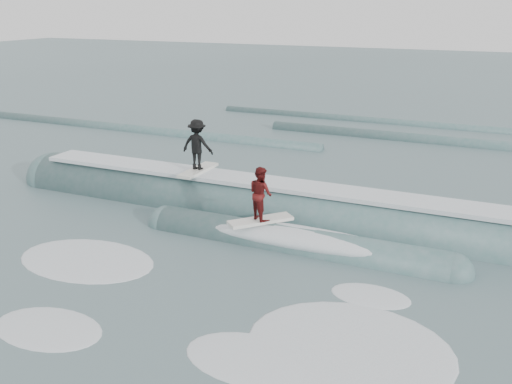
% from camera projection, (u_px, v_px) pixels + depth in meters
% --- Properties ---
extents(ground, '(160.00, 160.00, 0.00)m').
position_uv_depth(ground, '(198.00, 271.00, 15.45)').
color(ground, '#40595E').
rests_on(ground, ground).
extents(breaking_wave, '(21.11, 3.91, 2.25)m').
position_uv_depth(breaking_wave, '(272.00, 218.00, 19.18)').
color(breaking_wave, '#3A6261').
rests_on(breaking_wave, ground).
extents(surfer_black, '(1.17, 2.01, 1.88)m').
position_uv_depth(surfer_black, '(197.00, 146.00, 20.02)').
color(surfer_black, silver).
rests_on(surfer_black, ground).
extents(surfer_red, '(1.76, 1.84, 1.74)m').
position_uv_depth(surfer_red, '(261.00, 197.00, 17.03)').
color(surfer_red, silver).
rests_on(surfer_red, ground).
extents(whitewater, '(11.90, 6.01, 0.10)m').
position_uv_depth(whitewater, '(213.00, 315.00, 13.31)').
color(whitewater, white).
rests_on(whitewater, ground).
extents(far_swells, '(39.86, 8.65, 0.80)m').
position_uv_depth(far_swells, '(338.00, 135.00, 31.20)').
color(far_swells, '#3A6261').
rests_on(far_swells, ground).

